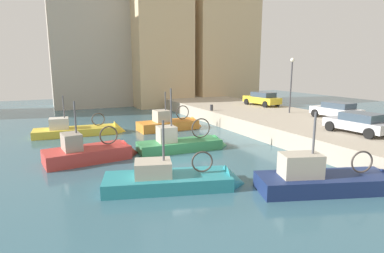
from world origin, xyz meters
name	(u,v)px	position (x,y,z in m)	size (l,w,h in m)	color
water_surface	(183,161)	(0.00, 0.00, 0.00)	(80.00, 80.00, 0.00)	#386070
quay_wall	(329,133)	(11.50, 0.00, 0.60)	(9.00, 56.00, 1.20)	#ADA08C
fishing_boat_yellow	(82,133)	(-4.39, 9.96, 0.10)	(7.12, 2.60, 4.02)	gold
fishing_boat_navy	(331,187)	(4.13, -6.65, 0.14)	(6.85, 3.86, 4.33)	navy
fishing_boat_green	(185,148)	(1.12, 2.29, 0.13)	(6.21, 2.21, 4.79)	#388951
fishing_boat_orange	(172,128)	(2.86, 8.89, 0.13)	(5.88, 2.30, 4.13)	orange
fishing_boat_red	(94,158)	(-4.55, 2.51, 0.11)	(5.61, 2.60, 4.39)	#BC3833
fishing_boat_teal	(177,185)	(-1.82, -3.46, 0.10)	(6.64, 3.62, 3.96)	teal
parked_car_silver	(359,123)	(10.71, -2.85, 1.88)	(2.26, 3.95, 1.31)	#B7B7BC
parked_car_white	(336,110)	(14.16, 1.74, 1.88)	(2.12, 3.93, 1.31)	silver
parked_car_yellow	(262,99)	(14.05, 11.08, 1.93)	(2.23, 4.35, 1.43)	gold
mooring_bollard_mid	(212,108)	(7.35, 10.00, 1.48)	(0.28, 0.28, 0.55)	#2D2D33
quay_streetlamp	(291,76)	(13.00, 5.76, 4.45)	(0.36, 0.36, 4.83)	#38383D
waterfront_building_west	(89,19)	(-0.70, 28.42, 11.32)	(10.42, 6.65, 22.61)	#B2A899
waterfront_building_central	(221,43)	(16.99, 24.81, 8.52)	(9.61, 6.81, 17.00)	#D1B284
waterfront_building_east_mid	(159,49)	(7.58, 24.90, 7.56)	(7.64, 6.92, 15.07)	#D1B284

